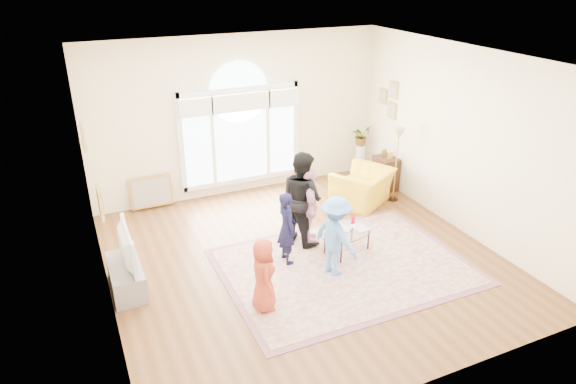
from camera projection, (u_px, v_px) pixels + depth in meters
name	position (u px, v px, depth m)	size (l,w,h in m)	color
ground	(304.00, 258.00, 8.37)	(6.00, 6.00, 0.00)	brown
room_shell	(243.00, 120.00, 10.07)	(6.00, 6.00, 6.00)	#FEEEC8
area_rug	(344.00, 267.00, 8.13)	(3.60, 2.60, 0.02)	#BFAF92
rug_border	(344.00, 267.00, 8.13)	(3.80, 2.80, 0.01)	#895362
tv_console	(126.00, 277.00, 7.50)	(0.45, 1.00, 0.42)	gray
television	(122.00, 247.00, 7.30)	(0.17, 1.02, 0.59)	black
coffee_table	(347.00, 231.00, 8.39)	(1.16, 0.92, 0.54)	silver
armchair	(362.00, 187.00, 10.09)	(1.10, 0.96, 0.71)	yellow
side_cabinet	(385.00, 173.00, 10.77)	(0.40, 0.50, 0.70)	black
floor_lamp	(398.00, 140.00, 9.87)	(0.30, 0.30, 1.51)	black
plant_pedestal	(360.00, 160.00, 11.48)	(0.20, 0.20, 0.70)	white
potted_plant	(361.00, 135.00, 11.25)	(0.40, 0.35, 0.45)	#33722D
leaning_picture	(153.00, 208.00, 10.07)	(0.80, 0.05, 0.62)	tan
child_red	(263.00, 275.00, 6.95)	(0.52, 0.34, 1.07)	#B43C29
child_navy	(287.00, 228.00, 8.03)	(0.44, 0.29, 1.20)	black
child_black	(302.00, 197.00, 8.57)	(0.78, 0.61, 1.61)	black
child_pink	(309.00, 206.00, 8.55)	(0.79, 0.33, 1.35)	#F4ABBC
child_blue	(336.00, 236.00, 7.72)	(0.82, 0.47, 1.27)	#5693E7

